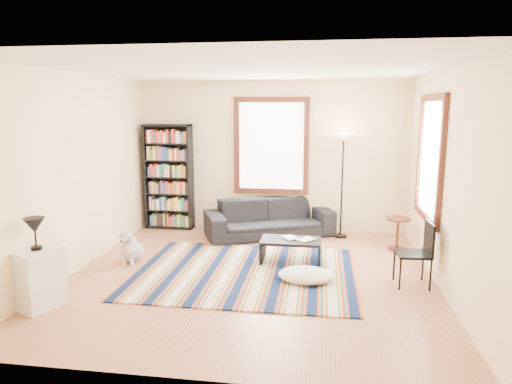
# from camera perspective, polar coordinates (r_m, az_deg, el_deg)

# --- Properties ---
(floor) EXTENTS (5.00, 5.00, 0.10)m
(floor) POSITION_cam_1_polar(r_m,az_deg,el_deg) (6.49, -0.65, -10.85)
(floor) COLOR #A66B4C
(floor) RESTS_ON ground
(ceiling) EXTENTS (5.00, 5.00, 0.10)m
(ceiling) POSITION_cam_1_polar(r_m,az_deg,el_deg) (6.06, -0.71, 15.59)
(ceiling) COLOR white
(ceiling) RESTS_ON floor
(wall_back) EXTENTS (5.00, 0.10, 2.80)m
(wall_back) POSITION_cam_1_polar(r_m,az_deg,el_deg) (8.61, 1.97, 4.47)
(wall_back) COLOR #FFDCAB
(wall_back) RESTS_ON floor
(wall_front) EXTENTS (5.00, 0.10, 2.80)m
(wall_front) POSITION_cam_1_polar(r_m,az_deg,el_deg) (3.66, -6.90, -4.16)
(wall_front) COLOR #FFDCAB
(wall_front) RESTS_ON floor
(wall_left) EXTENTS (0.10, 5.00, 2.80)m
(wall_left) POSITION_cam_1_polar(r_m,az_deg,el_deg) (6.97, -21.87, 2.23)
(wall_left) COLOR #FFDCAB
(wall_left) RESTS_ON floor
(wall_right) EXTENTS (0.10, 5.00, 2.80)m
(wall_right) POSITION_cam_1_polar(r_m,az_deg,el_deg) (6.25, 23.11, 1.24)
(wall_right) COLOR #FFDCAB
(wall_right) RESTS_ON floor
(window_back) EXTENTS (1.20, 0.06, 1.60)m
(window_back) POSITION_cam_1_polar(r_m,az_deg,el_deg) (8.52, 1.92, 5.75)
(window_back) COLOR white
(window_back) RESTS_ON wall_back
(window_right) EXTENTS (0.06, 1.20, 1.60)m
(window_right) POSITION_cam_1_polar(r_m,az_deg,el_deg) (6.97, 20.95, 3.95)
(window_right) COLOR white
(window_right) RESTS_ON wall_right
(rug) EXTENTS (3.10, 2.48, 0.02)m
(rug) POSITION_cam_1_polar(r_m,az_deg,el_deg) (6.58, -1.41, -9.99)
(rug) COLOR #0B183A
(rug) RESTS_ON floor
(sofa) EXTENTS (1.74, 2.45, 0.67)m
(sofa) POSITION_cam_1_polar(r_m,az_deg,el_deg) (8.31, 1.65, -3.24)
(sofa) COLOR black
(sofa) RESTS_ON floor
(bookshelf) EXTENTS (0.90, 0.30, 2.00)m
(bookshelf) POSITION_cam_1_polar(r_m,az_deg,el_deg) (8.87, -10.84, 1.86)
(bookshelf) COLOR black
(bookshelf) RESTS_ON floor
(coffee_table) EXTENTS (0.93, 0.55, 0.36)m
(coffee_table) POSITION_cam_1_polar(r_m,az_deg,el_deg) (6.96, 4.38, -7.35)
(coffee_table) COLOR black
(coffee_table) RESTS_ON floor
(book_a) EXTENTS (0.30, 0.28, 0.02)m
(book_a) POSITION_cam_1_polar(r_m,az_deg,el_deg) (6.91, 3.57, -5.81)
(book_a) COLOR beige
(book_a) RESTS_ON coffee_table
(book_b) EXTENTS (0.31, 0.32, 0.02)m
(book_b) POSITION_cam_1_polar(r_m,az_deg,el_deg) (6.95, 5.67, -5.78)
(book_b) COLOR beige
(book_b) RESTS_ON coffee_table
(floor_cushion) EXTENTS (0.83, 0.67, 0.19)m
(floor_cushion) POSITION_cam_1_polar(r_m,az_deg,el_deg) (6.27, 6.25, -10.28)
(floor_cushion) COLOR beige
(floor_cushion) RESTS_ON floor
(floor_lamp) EXTENTS (0.32, 0.32, 1.86)m
(floor_lamp) POSITION_cam_1_polar(r_m,az_deg,el_deg) (8.24, 10.70, 0.70)
(floor_lamp) COLOR black
(floor_lamp) RESTS_ON floor
(side_table) EXTENTS (0.47, 0.47, 0.54)m
(side_table) POSITION_cam_1_polar(r_m,az_deg,el_deg) (7.86, 17.26, -5.01)
(side_table) COLOR #4B1C12
(side_table) RESTS_ON floor
(folding_chair) EXTENTS (0.44, 0.43, 0.86)m
(folding_chair) POSITION_cam_1_polar(r_m,az_deg,el_deg) (6.35, 19.01, -7.35)
(folding_chair) COLOR black
(folding_chair) RESTS_ON floor
(white_cabinet) EXTENTS (0.54, 0.61, 0.70)m
(white_cabinet) POSITION_cam_1_polar(r_m,az_deg,el_deg) (5.99, -25.46, -9.72)
(white_cabinet) COLOR silver
(white_cabinet) RESTS_ON floor
(table_lamp) EXTENTS (0.31, 0.31, 0.38)m
(table_lamp) POSITION_cam_1_polar(r_m,az_deg,el_deg) (5.84, -25.89, -4.73)
(table_lamp) COLOR black
(table_lamp) RESTS_ON white_cabinet
(dog) EXTENTS (0.40, 0.55, 0.53)m
(dog) POSITION_cam_1_polar(r_m,az_deg,el_deg) (7.21, -15.21, -6.38)
(dog) COLOR #B6B6B6
(dog) RESTS_ON floor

